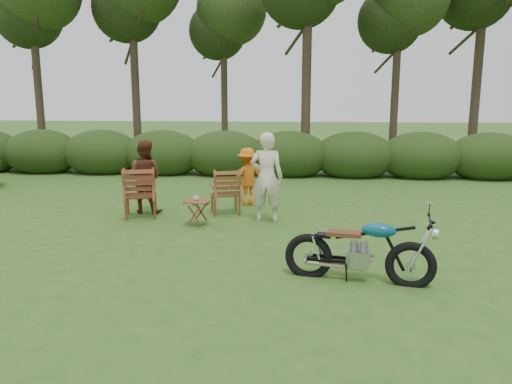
# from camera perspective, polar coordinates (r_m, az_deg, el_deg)

# --- Properties ---
(ground) EXTENTS (80.00, 80.00, 0.00)m
(ground) POSITION_cam_1_polar(r_m,az_deg,el_deg) (6.90, 1.76, -10.06)
(ground) COLOR #294F1A
(ground) RESTS_ON ground
(tree_line) EXTENTS (22.52, 11.62, 8.14)m
(tree_line) POSITION_cam_1_polar(r_m,az_deg,el_deg) (16.22, 5.85, 15.71)
(tree_line) COLOR #372B1E
(tree_line) RESTS_ON ground
(motorcycle) EXTENTS (2.01, 1.08, 1.09)m
(motorcycle) POSITION_cam_1_polar(r_m,az_deg,el_deg) (7.04, 11.50, -9.85)
(motorcycle) COLOR #0C84A5
(motorcycle) RESTS_ON ground
(lawn_chair_right) EXTENTS (0.83, 0.83, 0.96)m
(lawn_chair_right) POSITION_cam_1_polar(r_m,az_deg,el_deg) (10.69, -3.48, -2.39)
(lawn_chair_right) COLOR brown
(lawn_chair_right) RESTS_ON ground
(lawn_chair_left) EXTENTS (0.88, 0.88, 1.04)m
(lawn_chair_left) POSITION_cam_1_polar(r_m,az_deg,el_deg) (10.62, -12.95, -2.75)
(lawn_chair_left) COLOR brown
(lawn_chair_left) RESTS_ON ground
(side_table) EXTENTS (0.55, 0.50, 0.49)m
(side_table) POSITION_cam_1_polar(r_m,az_deg,el_deg) (9.66, -6.69, -2.42)
(side_table) COLOR brown
(side_table) RESTS_ON ground
(cup) EXTENTS (0.14, 0.14, 0.09)m
(cup) POSITION_cam_1_polar(r_m,az_deg,el_deg) (9.64, -6.85, -0.69)
(cup) COLOR beige
(cup) RESTS_ON side_table
(adult_a) EXTENTS (0.66, 0.45, 1.78)m
(adult_a) POSITION_cam_1_polar(r_m,az_deg,el_deg) (10.00, 1.20, -3.33)
(adult_a) COLOR beige
(adult_a) RESTS_ON ground
(adult_b) EXTENTS (0.84, 0.70, 1.55)m
(adult_b) POSITION_cam_1_polar(r_m,az_deg,el_deg) (11.00, -12.43, -2.25)
(adult_b) COLOR #592B19
(adult_b) RESTS_ON ground
(child) EXTENTS (0.98, 0.83, 1.31)m
(child) POSITION_cam_1_polar(r_m,az_deg,el_deg) (11.43, -0.97, -1.49)
(child) COLOR #CF6013
(child) RESTS_ON ground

